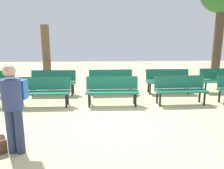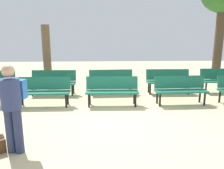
% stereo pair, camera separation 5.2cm
% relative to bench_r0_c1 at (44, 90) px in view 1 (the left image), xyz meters
% --- Properties ---
extents(ground_plane, '(25.43, 25.43, 0.00)m').
position_rel_bench_r0_c1_xyz_m(ground_plane, '(2.10, -1.56, -0.50)').
color(ground_plane, '#CCB789').
extents(bench_r0_c1, '(1.60, 0.48, 0.87)m').
position_rel_bench_r0_c1_xyz_m(bench_r0_c1, '(0.00, 0.00, 0.00)').
color(bench_r0_c1, '#19664C').
rests_on(bench_r0_c1, ground_plane).
extents(bench_r0_c2, '(1.61, 0.51, 0.87)m').
position_rel_bench_r0_c1_xyz_m(bench_r0_c2, '(2.08, -0.02, 0.00)').
color(bench_r0_c2, '#19664C').
rests_on(bench_r0_c2, ground_plane).
extents(bench_r0_c3, '(1.61, 0.53, 0.87)m').
position_rel_bench_r0_c1_xyz_m(bench_r0_c3, '(4.22, 0.00, 0.00)').
color(bench_r0_c3, '#19664C').
rests_on(bench_r0_c3, ground_plane).
extents(bench_r1_c1, '(1.61, 0.52, 0.87)m').
position_rel_bench_r0_c1_xyz_m(bench_r1_c1, '(0.02, 1.30, 0.00)').
color(bench_r1_c1, '#19664C').
rests_on(bench_r1_c1, ground_plane).
extents(bench_r1_c2, '(1.62, 0.54, 0.87)m').
position_rel_bench_r0_c1_xyz_m(bench_r1_c2, '(2.11, 1.31, 0.00)').
color(bench_r1_c2, '#19664C').
rests_on(bench_r1_c2, ground_plane).
extents(bench_r1_c3, '(1.61, 0.51, 0.87)m').
position_rel_bench_r0_c1_xyz_m(bench_r1_c3, '(4.22, 1.33, 0.00)').
color(bench_r1_c3, '#19664C').
rests_on(bench_r1_c3, ground_plane).
extents(bench_r1_c4, '(1.60, 0.49, 0.87)m').
position_rel_bench_r0_c1_xyz_m(bench_r1_c4, '(6.30, 1.40, 0.00)').
color(bench_r1_c4, '#19664C').
rests_on(bench_r1_c4, ground_plane).
extents(tree_1, '(0.33, 0.33, 2.52)m').
position_rel_bench_r0_c1_xyz_m(tree_1, '(-0.46, 2.52, 0.75)').
color(tree_1, brown).
rests_on(tree_1, ground_plane).
extents(visitor_with_backpack, '(0.39, 0.56, 1.65)m').
position_rel_bench_r0_c1_xyz_m(visitor_with_backpack, '(0.17, -2.77, 0.43)').
color(visitor_with_backpack, navy).
rests_on(visitor_with_backpack, ground_plane).
extents(handbag, '(0.32, 0.37, 0.29)m').
position_rel_bench_r0_c1_xyz_m(handbag, '(-0.16, -2.73, -0.37)').
color(handbag, '#4C2D19').
rests_on(handbag, ground_plane).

